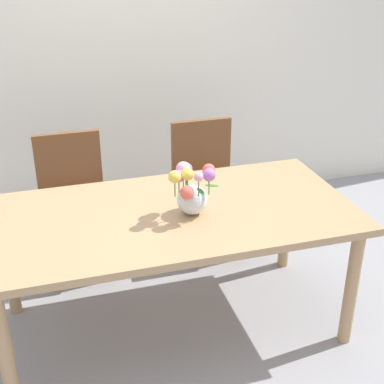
# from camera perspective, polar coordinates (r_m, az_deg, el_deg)

# --- Properties ---
(ground_plane) EXTENTS (12.00, 12.00, 0.00)m
(ground_plane) POSITION_cam_1_polar(r_m,az_deg,el_deg) (3.16, -1.95, -13.97)
(ground_plane) COLOR #939399
(back_wall) EXTENTS (7.00, 0.10, 2.80)m
(back_wall) POSITION_cam_1_polar(r_m,az_deg,el_deg) (4.05, -8.33, 16.73)
(back_wall) COLOR silver
(back_wall) RESTS_ON ground_plane
(dining_table) EXTENTS (1.89, 0.94, 0.74)m
(dining_table) POSITION_cam_1_polar(r_m,az_deg,el_deg) (2.79, -2.16, -3.53)
(dining_table) COLOR tan
(dining_table) RESTS_ON ground_plane
(chair_left) EXTENTS (0.42, 0.42, 0.90)m
(chair_left) POSITION_cam_1_polar(r_m,az_deg,el_deg) (3.51, -12.64, -0.21)
(chair_left) COLOR brown
(chair_left) RESTS_ON ground_plane
(chair_right) EXTENTS (0.42, 0.42, 0.90)m
(chair_right) POSITION_cam_1_polar(r_m,az_deg,el_deg) (3.66, 1.49, 1.54)
(chair_right) COLOR brown
(chair_right) RESTS_ON ground_plane
(flower_vase) EXTENTS (0.27, 0.21, 0.28)m
(flower_vase) POSITION_cam_1_polar(r_m,az_deg,el_deg) (2.66, -0.08, 0.21)
(flower_vase) COLOR silver
(flower_vase) RESTS_ON dining_table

